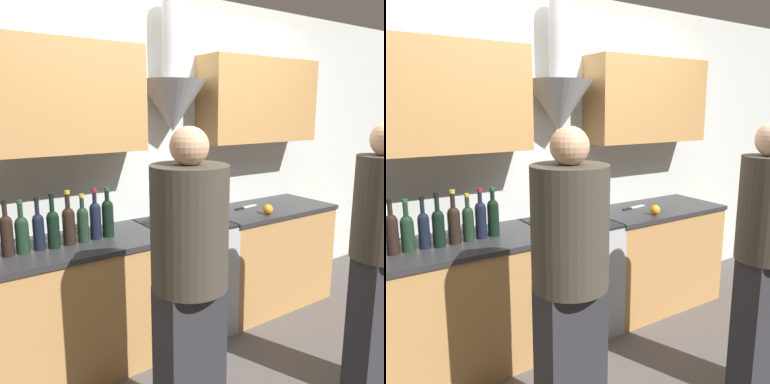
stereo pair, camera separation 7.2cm
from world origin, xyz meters
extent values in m
plane|color=#4C4744|center=(0.00, 0.00, 0.00)|extent=(12.00, 12.00, 0.00)
cube|color=silver|center=(0.00, 0.68, 1.30)|extent=(8.40, 0.06, 2.60)
cone|color=#A8AAAF|center=(0.00, 0.50, 1.75)|extent=(0.52, 0.52, 0.38)
cylinder|color=#A8AAAF|center=(0.00, 0.50, 2.25)|extent=(0.14, 0.14, 0.61)
cube|color=#B27F47|center=(-0.91, 0.50, 1.80)|extent=(1.21, 0.32, 0.70)
cube|color=#B27F47|center=(0.87, 0.50, 1.80)|extent=(1.14, 0.32, 0.70)
cube|color=#B27F47|center=(-0.91, 0.35, 0.43)|extent=(1.21, 0.60, 0.85)
cube|color=#28282B|center=(-0.91, 0.35, 0.87)|extent=(1.23, 0.62, 0.03)
cube|color=#B27F47|center=(0.87, 0.35, 0.43)|extent=(1.14, 0.60, 0.85)
cube|color=#28282B|center=(0.87, 0.35, 0.87)|extent=(1.16, 0.62, 0.03)
cube|color=#A8AAAF|center=(0.00, 0.35, 0.43)|extent=(0.61, 0.60, 0.87)
cube|color=black|center=(0.00, 0.05, 0.40)|extent=(0.42, 0.01, 0.39)
cube|color=black|center=(0.00, 0.35, 0.88)|extent=(0.61, 0.60, 0.02)
cube|color=#A8AAAF|center=(0.00, 0.62, 0.82)|extent=(0.61, 0.06, 0.10)
cylinder|color=black|center=(-1.25, 0.32, 0.99)|extent=(0.07, 0.07, 0.21)
sphere|color=black|center=(-1.25, 0.32, 1.09)|extent=(0.07, 0.07, 0.07)
cylinder|color=black|center=(-1.25, 0.32, 1.15)|extent=(0.03, 0.03, 0.09)
cylinder|color=black|center=(-1.25, 0.32, 1.21)|extent=(0.03, 0.03, 0.02)
cylinder|color=black|center=(-1.16, 0.33, 0.98)|extent=(0.08, 0.08, 0.18)
sphere|color=black|center=(-1.16, 0.33, 1.07)|extent=(0.08, 0.08, 0.08)
cylinder|color=black|center=(-1.16, 0.33, 1.14)|extent=(0.03, 0.03, 0.10)
cylinder|color=#234C33|center=(-1.16, 0.33, 1.20)|extent=(0.03, 0.03, 0.02)
cylinder|color=black|center=(-1.07, 0.34, 0.98)|extent=(0.07, 0.07, 0.19)
sphere|color=black|center=(-1.07, 0.34, 1.08)|extent=(0.07, 0.07, 0.07)
cylinder|color=black|center=(-1.07, 0.34, 1.14)|extent=(0.03, 0.03, 0.10)
cylinder|color=black|center=(-1.07, 0.34, 1.20)|extent=(0.03, 0.03, 0.02)
cylinder|color=black|center=(-0.99, 0.32, 0.99)|extent=(0.07, 0.07, 0.20)
sphere|color=black|center=(-0.99, 0.32, 1.08)|extent=(0.07, 0.07, 0.07)
cylinder|color=black|center=(-0.99, 0.32, 1.15)|extent=(0.03, 0.03, 0.11)
cylinder|color=black|center=(-0.99, 0.32, 1.22)|extent=(0.03, 0.03, 0.02)
cylinder|color=black|center=(-0.89, 0.33, 0.99)|extent=(0.08, 0.08, 0.20)
sphere|color=black|center=(-0.89, 0.33, 1.09)|extent=(0.08, 0.08, 0.08)
cylinder|color=black|center=(-0.89, 0.33, 1.16)|extent=(0.03, 0.03, 0.11)
cylinder|color=gold|center=(-0.89, 0.33, 1.22)|extent=(0.03, 0.03, 0.02)
cylinder|color=black|center=(-0.79, 0.33, 0.98)|extent=(0.07, 0.07, 0.19)
sphere|color=black|center=(-0.79, 0.33, 1.08)|extent=(0.07, 0.07, 0.07)
cylinder|color=black|center=(-0.79, 0.33, 1.14)|extent=(0.03, 0.03, 0.09)
cylinder|color=gold|center=(-0.79, 0.33, 1.19)|extent=(0.03, 0.03, 0.02)
cylinder|color=black|center=(-0.70, 0.34, 0.99)|extent=(0.07, 0.07, 0.21)
sphere|color=black|center=(-0.70, 0.34, 1.10)|extent=(0.07, 0.07, 0.07)
cylinder|color=black|center=(-0.70, 0.34, 1.16)|extent=(0.03, 0.03, 0.09)
cylinder|color=maroon|center=(-0.70, 0.34, 1.21)|extent=(0.03, 0.03, 0.02)
cylinder|color=black|center=(-0.62, 0.35, 0.99)|extent=(0.08, 0.08, 0.21)
sphere|color=black|center=(-0.62, 0.35, 1.10)|extent=(0.07, 0.07, 0.07)
cylinder|color=black|center=(-0.62, 0.35, 1.16)|extent=(0.03, 0.03, 0.08)
cylinder|color=#234C33|center=(-0.62, 0.35, 1.21)|extent=(0.03, 0.03, 0.02)
cylinder|color=#A8AAAF|center=(-0.14, 0.34, 0.95)|extent=(0.23, 0.23, 0.12)
cylinder|color=#A8AAAF|center=(0.14, 0.34, 0.92)|extent=(0.20, 0.20, 0.07)
sphere|color=orange|center=(0.69, 0.16, 0.93)|extent=(0.08, 0.08, 0.08)
cube|color=silver|center=(0.74, 0.43, 0.89)|extent=(0.17, 0.06, 0.01)
cube|color=black|center=(0.61, 0.42, 0.89)|extent=(0.10, 0.04, 0.01)
cube|color=#28282D|center=(-0.60, -0.61, 0.44)|extent=(0.32, 0.21, 0.88)
cylinder|color=#3D382D|center=(-0.60, -0.61, 1.18)|extent=(0.38, 0.38, 0.60)
sphere|color=tan|center=(-0.60, -0.61, 1.56)|extent=(0.19, 0.19, 0.19)
cube|color=#28282D|center=(0.54, -0.90, 0.44)|extent=(0.27, 0.17, 0.87)
cylinder|color=#3D382D|center=(0.54, -0.90, 1.17)|extent=(0.32, 0.32, 0.60)
camera|label=1|loc=(-1.64, -2.14, 1.73)|focal=38.00mm
camera|label=2|loc=(-1.58, -2.18, 1.73)|focal=38.00mm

